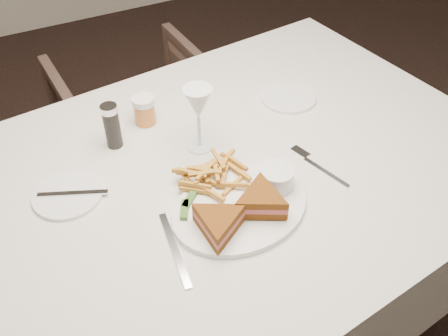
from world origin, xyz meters
name	(u,v)px	position (x,y,z in m)	size (l,w,h in m)	color
ground	(286,290)	(0.00, 0.00, 0.00)	(5.00, 5.00, 0.00)	black
table	(216,264)	(-0.30, -0.03, 0.38)	(1.47, 0.98, 0.75)	silver
chair_far	(140,117)	(-0.22, 0.85, 0.31)	(0.60, 0.56, 0.62)	#4E3930
table_setting	(218,174)	(-0.32, -0.08, 0.79)	(0.82, 0.58, 0.18)	white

